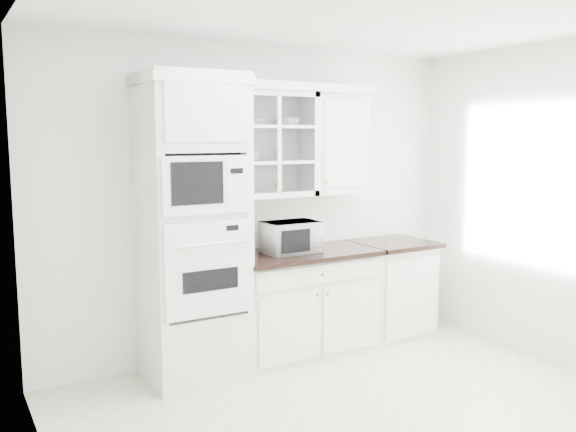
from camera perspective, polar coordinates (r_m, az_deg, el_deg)
ground at (r=4.36m, az=8.57°, el=-18.67°), size 4.00×3.50×0.01m
room_shell at (r=4.26m, az=5.40°, el=5.54°), size 4.00×3.50×2.70m
oven_column at (r=4.83m, az=-8.90°, el=-1.20°), size 0.76×0.68×2.40m
base_cabinet_run at (r=5.46m, az=1.35°, el=-8.00°), size 1.32×0.67×0.92m
extra_base_cabinet at (r=6.03m, az=9.53°, el=-6.61°), size 0.72×0.67×0.92m
upper_cabinet_glass at (r=5.25m, az=-1.73°, el=6.72°), size 0.80×0.33×0.90m
upper_cabinet_solid at (r=5.61m, az=4.38°, el=6.75°), size 0.55×0.33×0.90m
crown_molding at (r=5.20m, az=-2.65°, el=12.05°), size 2.14×0.38×0.07m
countertop_microwave at (r=5.27m, az=0.21°, el=-1.96°), size 0.47×0.39×0.27m
bowl_a at (r=5.16m, az=-3.44°, el=8.76°), size 0.22×0.22×0.05m
bowl_b at (r=5.34m, az=0.01°, el=8.80°), size 0.25×0.25×0.07m
cup_a at (r=5.16m, az=-3.32°, el=5.62°), size 0.14×0.14×0.09m
cup_b at (r=5.32m, az=-0.85°, el=5.69°), size 0.11×0.11×0.09m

